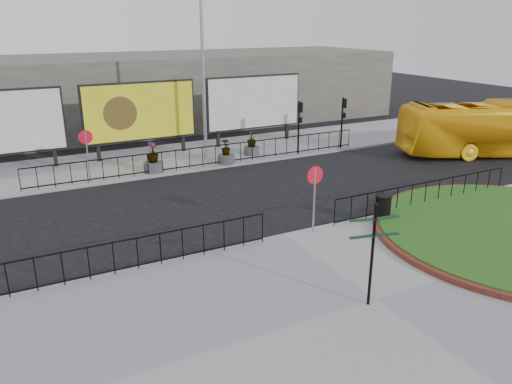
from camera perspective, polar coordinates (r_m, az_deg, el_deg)
ground at (r=17.93m, az=3.11°, el=-5.12°), size 90.00×90.00×0.00m
pavement_near at (r=14.32m, az=13.53°, el=-12.04°), size 30.00×10.00×0.12m
pavement_far at (r=28.31m, az=-9.30°, el=3.91°), size 44.00×6.00×0.12m
railing_near_left at (r=15.46m, az=-15.96°, el=-7.26°), size 10.00×0.10×1.10m
railing_near_right at (r=21.33m, az=18.80°, el=-0.20°), size 9.00×0.10×1.10m
railing_far at (r=26.03m, az=-5.38°, el=4.13°), size 18.00×0.10×1.10m
speed_sign_far at (r=24.31m, az=-18.81°, el=5.15°), size 0.64×0.07×2.47m
speed_sign_near at (r=17.43m, az=6.72°, el=0.82°), size 0.64×0.07×2.47m
billboard_mid at (r=28.28m, az=-13.13°, el=8.92°), size 6.20×0.31×4.10m
billboard_right at (r=30.75m, az=-0.26°, el=10.18°), size 6.20×0.31×4.10m
lamp_post at (r=27.05m, az=-6.04°, el=13.62°), size 0.74×0.18×9.23m
signal_pole_a at (r=28.22m, az=4.99°, el=8.28°), size 0.22×0.26×3.00m
signal_pole_b at (r=29.91m, az=9.91°, el=8.68°), size 0.22×0.26×3.00m
building_backdrop at (r=37.33m, az=-14.51°, el=11.01°), size 40.00×10.00×5.00m
fingerpost_sign at (r=13.22m, az=13.22°, el=-5.88°), size 1.35×0.51×2.90m
litter_bin at (r=19.37m, az=14.30°, el=-1.78°), size 0.62×0.62×1.03m
bus at (r=31.56m, az=25.90°, el=6.55°), size 11.17×6.57×3.07m
planter_a at (r=25.44m, az=-11.68°, el=3.51°), size 0.97×0.97×1.53m
planter_b at (r=26.52m, az=-3.45°, el=4.27°), size 0.89×0.89×1.33m
planter_c at (r=28.25m, az=-0.50°, el=5.34°), size 0.86×0.86×1.38m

